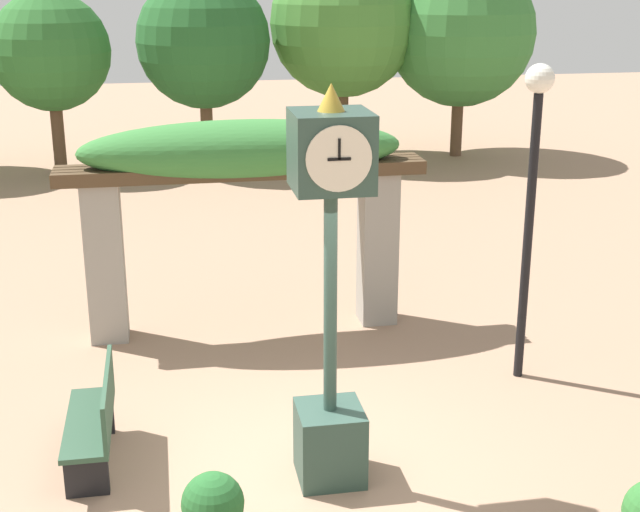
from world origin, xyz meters
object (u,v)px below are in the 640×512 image
Objects in this scene: pedestal_clock at (330,290)px; park_bench at (95,421)px; potted_plant_near_left at (213,507)px; lamp_post at (533,166)px.

pedestal_clock reaches higher than park_bench.
pedestal_clock is 2.01m from potted_plant_near_left.
pedestal_clock is 2.58m from park_bench.
pedestal_clock is 3.09m from lamp_post.
potted_plant_near_left is 0.18× the size of lamp_post.
park_bench is (-2.09, 0.63, -1.38)m from pedestal_clock.
lamp_post reaches higher than park_bench.
potted_plant_near_left is 0.47× the size of park_bench.
park_bench reaches higher than potted_plant_near_left.
lamp_post is (4.59, 1.07, 1.99)m from park_bench.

